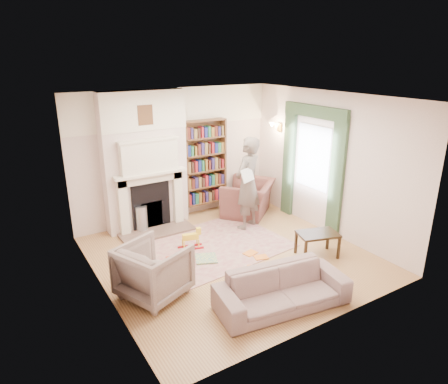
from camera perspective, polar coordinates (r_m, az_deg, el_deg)
floor at (r=7.28m, az=1.05°, el=-9.14°), size 4.50×4.50×0.00m
ceiling at (r=6.44m, az=1.20°, el=13.37°), size 4.50×4.50×0.00m
wall_back at (r=8.63m, az=-7.01°, el=5.28°), size 4.50×0.00×4.50m
wall_front at (r=5.11m, az=14.94°, el=-5.19°), size 4.50×0.00×4.50m
wall_left at (r=5.89m, az=-17.65°, el=-2.15°), size 0.00×4.50×4.50m
wall_right at (r=8.12m, az=14.63°, el=3.91°), size 0.00×4.50×4.50m
fireplace at (r=8.18m, az=-11.18°, el=4.18°), size 1.70×0.58×2.80m
bookcase at (r=8.86m, az=-2.78°, el=4.26°), size 1.00×0.24×1.85m
window at (r=8.37m, az=12.63°, el=4.87°), size 0.02×0.90×1.30m
curtain_left at (r=7.94m, az=15.80°, el=1.96°), size 0.07×0.32×2.40m
curtain_right at (r=8.91m, az=9.25°, el=4.27°), size 0.07×0.32×2.40m
pelmet at (r=8.17m, az=12.88°, el=11.16°), size 0.09×1.70×0.24m
wall_sconce at (r=8.95m, az=6.97°, el=9.04°), size 0.20×0.24×0.24m
rug at (r=7.65m, az=-1.41°, el=-7.62°), size 2.79×2.25×0.01m
armchair_reading at (r=8.99m, az=3.49°, el=-0.86°), size 1.54×1.52×0.75m
armchair_left at (r=6.10m, az=-10.02°, el=-11.00°), size 1.18×1.17×0.83m
sofa at (r=5.90m, az=8.31°, el=-13.56°), size 2.00×1.02×0.56m
man_reading at (r=8.09m, az=3.40°, el=1.22°), size 0.83×0.71×1.92m
newspaper at (r=7.78m, az=3.37°, el=2.45°), size 0.39×0.25×0.25m
coffee_table at (r=7.38m, az=13.16°, el=-7.31°), size 0.80×0.63×0.45m
paraffin_heater at (r=8.29m, az=-11.70°, el=-3.79°), size 0.30×0.30×0.55m
rocking_horse at (r=7.46m, az=-4.81°, el=-6.70°), size 0.49×0.29×0.41m
board_game at (r=7.15m, az=-2.57°, el=-9.47°), size 0.49×0.49×0.03m
game_box_lid at (r=7.15m, az=-6.83°, el=-9.50°), size 0.36×0.27×0.05m
comic_annuals at (r=7.15m, az=4.41°, el=-9.58°), size 0.64×0.74×0.02m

